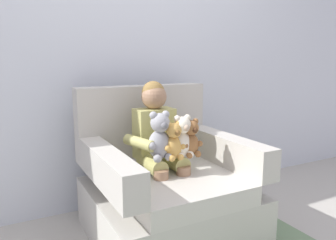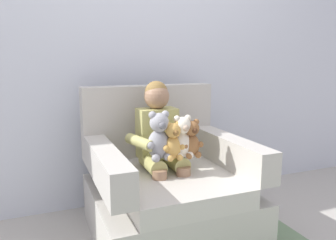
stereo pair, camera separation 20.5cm
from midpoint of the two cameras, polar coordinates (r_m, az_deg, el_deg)
The scene contains 8 objects.
ground_plane at distance 2.39m, azimuth -2.53°, elevation -19.11°, with size 8.00×8.00×0.00m, color #ADA89E.
back_wall at distance 2.73m, azimuth -9.24°, elevation 12.88°, with size 6.00×0.10×2.60m, color silver.
armchair at distance 2.29m, azimuth -3.07°, elevation -11.78°, with size 0.99×0.98×0.99m.
seated_child at distance 2.20m, azimuth -4.31°, elevation -3.01°, with size 0.45×0.39×0.82m.
plush_cream at distance 2.08m, azimuth -0.35°, elevation -3.10°, with size 0.16×0.13×0.27m.
plush_grey at distance 2.03m, azimuth -4.30°, elevation -3.02°, with size 0.18×0.15×0.31m.
plush_brown at distance 2.10m, azimuth 1.19°, elevation -3.32°, with size 0.15×0.12×0.24m.
plush_honey at distance 2.04m, azimuth -1.92°, elevation -3.79°, with size 0.14×0.12×0.24m.
Camera 1 is at (-0.97, -1.84, 1.18)m, focal length 35.47 mm.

